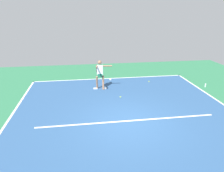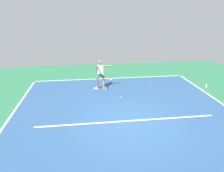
# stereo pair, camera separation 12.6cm
# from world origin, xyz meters

# --- Properties ---
(ground_plane) EXTENTS (20.08, 20.08, 0.00)m
(ground_plane) POSITION_xyz_m (0.00, 0.00, 0.00)
(ground_plane) COLOR #2D754C
(court_surface) EXTENTS (10.13, 11.91, 0.00)m
(court_surface) POSITION_xyz_m (0.00, 0.00, 0.00)
(court_surface) COLOR #2D5484
(court_surface) RESTS_ON ground_plane
(court_line_baseline_near) EXTENTS (10.13, 0.10, 0.01)m
(court_line_baseline_near) POSITION_xyz_m (0.00, -5.90, 0.00)
(court_line_baseline_near) COLOR white
(court_line_baseline_near) RESTS_ON ground_plane
(court_line_sideline_right) EXTENTS (0.10, 11.91, 0.01)m
(court_line_sideline_right) POSITION_xyz_m (5.02, 0.00, 0.00)
(court_line_sideline_right) COLOR white
(court_line_sideline_right) RESTS_ON ground_plane
(court_line_service) EXTENTS (7.60, 0.10, 0.01)m
(court_line_service) POSITION_xyz_m (0.00, -0.13, 0.00)
(court_line_service) COLOR white
(court_line_service) RESTS_ON ground_plane
(court_line_centre_mark) EXTENTS (0.10, 0.30, 0.01)m
(court_line_centre_mark) POSITION_xyz_m (0.00, -5.70, 0.00)
(court_line_centre_mark) COLOR white
(court_line_centre_mark) RESTS_ON ground_plane
(tennis_player) EXTENTS (1.10, 1.18, 1.73)m
(tennis_player) POSITION_xyz_m (0.83, -3.98, 0.99)
(tennis_player) COLOR #9E7051
(tennis_player) RESTS_ON ground_plane
(tennis_ball_near_player) EXTENTS (0.07, 0.07, 0.07)m
(tennis_ball_near_player) POSITION_xyz_m (-2.42, -4.82, 0.03)
(tennis_ball_near_player) COLOR yellow
(tennis_ball_near_player) RESTS_ON ground_plane
(tennis_ball_near_service_line) EXTENTS (0.07, 0.07, 0.07)m
(tennis_ball_near_service_line) POSITION_xyz_m (-0.12, -2.59, 0.03)
(tennis_ball_near_service_line) COLOR #C6E53D
(tennis_ball_near_service_line) RESTS_ON ground_plane
(water_bottle) EXTENTS (0.07, 0.07, 0.22)m
(water_bottle) POSITION_xyz_m (-5.51, -3.43, 0.11)
(water_bottle) COLOR white
(water_bottle) RESTS_ON ground_plane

